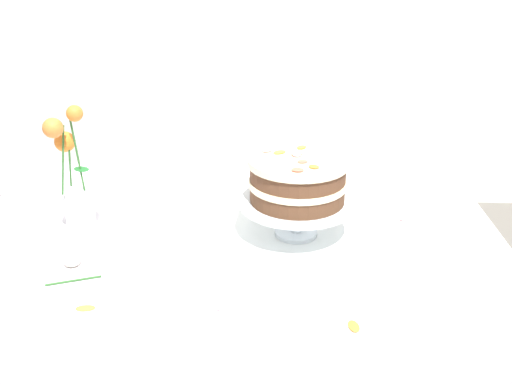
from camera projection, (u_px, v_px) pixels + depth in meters
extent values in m
cube|color=white|center=(230.00, 239.00, 1.48)|extent=(1.40, 1.00, 0.03)
cylinder|color=brown|center=(72.00, 275.00, 2.02)|extent=(0.06, 0.06, 0.71)
cylinder|color=brown|center=(414.00, 282.00, 1.98)|extent=(0.06, 0.06, 0.71)
cube|color=white|center=(296.00, 235.00, 1.47)|extent=(0.32, 0.32, 0.00)
cylinder|color=silver|center=(296.00, 233.00, 1.47)|extent=(0.11, 0.11, 0.01)
cylinder|color=silver|center=(296.00, 218.00, 1.45)|extent=(0.03, 0.03, 0.07)
cylinder|color=silver|center=(297.00, 202.00, 1.43)|extent=(0.29, 0.29, 0.01)
cylinder|color=brown|center=(297.00, 193.00, 1.42)|extent=(0.24, 0.24, 0.04)
cylinder|color=beige|center=(297.00, 183.00, 1.41)|extent=(0.24, 0.24, 0.02)
cylinder|color=brown|center=(298.00, 172.00, 1.40)|extent=(0.24, 0.24, 0.04)
cylinder|color=beige|center=(298.00, 162.00, 1.39)|extent=(0.25, 0.25, 0.02)
ellipsoid|color=orange|center=(297.00, 154.00, 1.41)|extent=(0.03, 0.02, 0.00)
ellipsoid|color=yellow|center=(302.00, 147.00, 1.45)|extent=(0.03, 0.03, 0.01)
ellipsoid|color=#E56B51|center=(303.00, 161.00, 1.36)|extent=(0.03, 0.03, 0.00)
ellipsoid|color=pink|center=(297.00, 155.00, 1.40)|extent=(0.03, 0.03, 0.01)
ellipsoid|color=orange|center=(314.00, 167.00, 1.33)|extent=(0.03, 0.03, 0.01)
ellipsoid|color=#E56B51|center=(298.00, 170.00, 1.31)|extent=(0.03, 0.02, 0.01)
ellipsoid|color=pink|center=(267.00, 150.00, 1.43)|extent=(0.04, 0.04, 0.01)
ellipsoid|color=yellow|center=(280.00, 152.00, 1.42)|extent=(0.04, 0.04, 0.01)
cylinder|color=silver|center=(80.00, 212.00, 1.52)|extent=(0.08, 0.08, 0.07)
cone|color=silver|center=(77.00, 192.00, 1.49)|extent=(0.10, 0.10, 0.05)
cylinder|color=#2D6028|center=(77.00, 153.00, 1.45)|extent=(0.02, 0.01, 0.21)
sphere|color=orange|center=(75.00, 113.00, 1.40)|extent=(0.04, 0.04, 0.04)
ellipsoid|color=#236B2D|center=(81.00, 169.00, 1.46)|extent=(0.05, 0.03, 0.01)
cylinder|color=#2D6028|center=(70.00, 165.00, 1.48)|extent=(0.02, 0.02, 0.12)
sphere|color=orange|center=(65.00, 142.00, 1.46)|extent=(0.05, 0.05, 0.05)
cylinder|color=#2D6028|center=(63.00, 160.00, 1.44)|extent=(0.02, 0.03, 0.18)
sphere|color=orange|center=(53.00, 128.00, 1.39)|extent=(0.05, 0.05, 0.05)
cylinder|color=#2D6028|center=(74.00, 281.00, 1.27)|extent=(0.11, 0.05, 0.01)
sphere|color=silver|center=(72.00, 258.00, 1.32)|extent=(0.04, 0.04, 0.04)
ellipsoid|color=yellow|center=(85.00, 308.00, 1.17)|extent=(0.04, 0.02, 0.00)
ellipsoid|color=orange|center=(354.00, 326.00, 1.12)|extent=(0.03, 0.04, 0.01)
ellipsoid|color=pink|center=(214.00, 307.00, 1.18)|extent=(0.04, 0.03, 0.01)
ellipsoid|color=pink|center=(404.00, 219.00, 1.55)|extent=(0.03, 0.03, 0.01)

